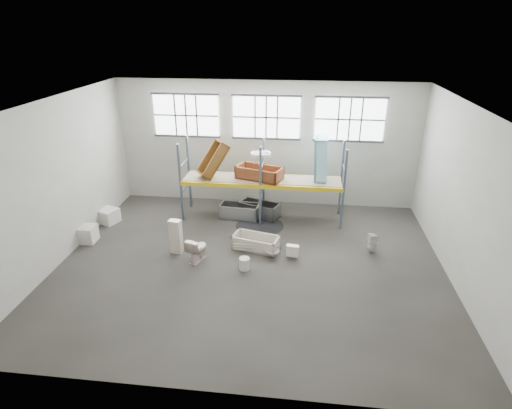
# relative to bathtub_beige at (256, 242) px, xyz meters

# --- Properties ---
(floor) EXTENTS (12.00, 10.00, 0.10)m
(floor) POSITION_rel_bathtub_beige_xyz_m (-0.05, -1.02, -0.28)
(floor) COLOR #4B4841
(floor) RESTS_ON ground
(ceiling) EXTENTS (12.00, 10.00, 0.10)m
(ceiling) POSITION_rel_bathtub_beige_xyz_m (-0.05, -1.02, 4.82)
(ceiling) COLOR silver
(ceiling) RESTS_ON ground
(wall_back) EXTENTS (12.00, 0.10, 5.00)m
(wall_back) POSITION_rel_bathtub_beige_xyz_m (-0.05, 4.03, 2.27)
(wall_back) COLOR #A6A59A
(wall_back) RESTS_ON ground
(wall_front) EXTENTS (12.00, 0.10, 5.00)m
(wall_front) POSITION_rel_bathtub_beige_xyz_m (-0.05, -6.07, 2.27)
(wall_front) COLOR #ABAB9F
(wall_front) RESTS_ON ground
(wall_left) EXTENTS (0.10, 10.00, 5.00)m
(wall_left) POSITION_rel_bathtub_beige_xyz_m (-6.10, -1.02, 2.27)
(wall_left) COLOR #A4A499
(wall_left) RESTS_ON ground
(wall_right) EXTENTS (0.10, 10.00, 5.00)m
(wall_right) POSITION_rel_bathtub_beige_xyz_m (6.00, -1.02, 2.27)
(wall_right) COLOR beige
(wall_right) RESTS_ON ground
(window_left) EXTENTS (2.60, 0.04, 1.60)m
(window_left) POSITION_rel_bathtub_beige_xyz_m (-3.25, 3.92, 3.37)
(window_left) COLOR white
(window_left) RESTS_ON wall_back
(window_mid) EXTENTS (2.60, 0.04, 1.60)m
(window_mid) POSITION_rel_bathtub_beige_xyz_m (-0.05, 3.92, 3.37)
(window_mid) COLOR white
(window_mid) RESTS_ON wall_back
(window_right) EXTENTS (2.60, 0.04, 1.60)m
(window_right) POSITION_rel_bathtub_beige_xyz_m (3.15, 3.92, 3.37)
(window_right) COLOR white
(window_right) RESTS_ON wall_back
(rack_upright_la) EXTENTS (0.08, 0.08, 3.00)m
(rack_upright_la) POSITION_rel_bathtub_beige_xyz_m (-3.05, 1.88, 1.27)
(rack_upright_la) COLOR slate
(rack_upright_la) RESTS_ON floor
(rack_upright_lb) EXTENTS (0.08, 0.08, 3.00)m
(rack_upright_lb) POSITION_rel_bathtub_beige_xyz_m (-3.05, 3.08, 1.27)
(rack_upright_lb) COLOR slate
(rack_upright_lb) RESTS_ON floor
(rack_upright_ma) EXTENTS (0.08, 0.08, 3.00)m
(rack_upright_ma) POSITION_rel_bathtub_beige_xyz_m (-0.05, 1.88, 1.27)
(rack_upright_ma) COLOR slate
(rack_upright_ma) RESTS_ON floor
(rack_upright_mb) EXTENTS (0.08, 0.08, 3.00)m
(rack_upright_mb) POSITION_rel_bathtub_beige_xyz_m (-0.05, 3.08, 1.27)
(rack_upright_mb) COLOR slate
(rack_upright_mb) RESTS_ON floor
(rack_upright_ra) EXTENTS (0.08, 0.08, 3.00)m
(rack_upright_ra) POSITION_rel_bathtub_beige_xyz_m (2.95, 1.88, 1.27)
(rack_upright_ra) COLOR slate
(rack_upright_ra) RESTS_ON floor
(rack_upright_rb) EXTENTS (0.08, 0.08, 3.00)m
(rack_upright_rb) POSITION_rel_bathtub_beige_xyz_m (2.95, 3.08, 1.27)
(rack_upright_rb) COLOR slate
(rack_upright_rb) RESTS_ON floor
(rack_beam_front) EXTENTS (6.00, 0.10, 0.14)m
(rack_beam_front) POSITION_rel_bathtub_beige_xyz_m (-0.05, 1.88, 1.27)
(rack_beam_front) COLOR yellow
(rack_beam_front) RESTS_ON floor
(rack_beam_back) EXTENTS (6.00, 0.10, 0.14)m
(rack_beam_back) POSITION_rel_bathtub_beige_xyz_m (-0.05, 3.08, 1.27)
(rack_beam_back) COLOR yellow
(rack_beam_back) RESTS_ON floor
(shelf_deck) EXTENTS (5.90, 1.10, 0.03)m
(shelf_deck) POSITION_rel_bathtub_beige_xyz_m (-0.05, 2.48, 1.35)
(shelf_deck) COLOR gray
(shelf_deck) RESTS_ON floor
(wet_patch) EXTENTS (1.80, 1.80, 0.00)m
(wet_patch) POSITION_rel_bathtub_beige_xyz_m (-0.05, 1.68, -0.22)
(wet_patch) COLOR black
(wet_patch) RESTS_ON floor
(bathtub_beige) EXTENTS (1.67, 1.09, 0.45)m
(bathtub_beige) POSITION_rel_bathtub_beige_xyz_m (0.00, 0.00, 0.00)
(bathtub_beige) COLOR beige
(bathtub_beige) RESTS_ON floor
(cistern_spare) EXTENTS (0.42, 0.24, 0.37)m
(cistern_spare) POSITION_rel_bathtub_beige_xyz_m (1.25, -0.51, 0.05)
(cistern_spare) COLOR silver
(cistern_spare) RESTS_ON bathtub_beige
(sink_in_tub) EXTENTS (0.54, 0.54, 0.16)m
(sink_in_tub) POSITION_rel_bathtub_beige_xyz_m (0.59, -0.50, -0.07)
(sink_in_tub) COLOR beige
(sink_in_tub) RESTS_ON bathtub_beige
(toilet_beige) EXTENTS (0.70, 0.91, 0.82)m
(toilet_beige) POSITION_rel_bathtub_beige_xyz_m (-1.77, -0.98, 0.18)
(toilet_beige) COLOR silver
(toilet_beige) RESTS_ON floor
(cistern_tall) EXTENTS (0.41, 0.30, 1.17)m
(cistern_tall) POSITION_rel_bathtub_beige_xyz_m (-2.57, -0.57, 0.36)
(cistern_tall) COLOR beige
(cistern_tall) RESTS_ON floor
(toilet_white) EXTENTS (0.40, 0.40, 0.70)m
(toilet_white) POSITION_rel_bathtub_beige_xyz_m (3.86, 0.17, 0.12)
(toilet_white) COLOR white
(toilet_white) RESTS_ON floor
(steel_tub_left) EXTENTS (1.55, 0.83, 0.55)m
(steel_tub_left) POSITION_rel_bathtub_beige_xyz_m (-0.90, 2.30, 0.05)
(steel_tub_left) COLOR #B4B9BC
(steel_tub_left) RESTS_ON floor
(steel_tub_right) EXTENTS (1.67, 1.20, 0.56)m
(steel_tub_right) POSITION_rel_bathtub_beige_xyz_m (-0.15, 2.54, 0.05)
(steel_tub_right) COLOR #97999D
(steel_tub_right) RESTS_ON floor
(rust_tub_flat) EXTENTS (1.87, 1.33, 0.48)m
(rust_tub_flat) POSITION_rel_bathtub_beige_xyz_m (-0.15, 2.45, 1.59)
(rust_tub_flat) COLOR brown
(rust_tub_flat) RESTS_ON shelf_deck
(rust_tub_tilted) EXTENTS (1.35, 1.20, 1.43)m
(rust_tub_tilted) POSITION_rel_bathtub_beige_xyz_m (-1.90, 2.43, 2.07)
(rust_tub_tilted) COLOR brown
(rust_tub_tilted) RESTS_ON shelf_deck
(sink_on_shelf) EXTENTS (0.86, 0.75, 0.64)m
(sink_on_shelf) POSITION_rel_bathtub_beige_xyz_m (-0.08, 2.20, 1.87)
(sink_on_shelf) COLOR silver
(sink_on_shelf) RESTS_ON rust_tub_flat
(blue_tub_upright) EXTENTS (0.57, 0.79, 1.63)m
(blue_tub_upright) POSITION_rel_bathtub_beige_xyz_m (2.11, 2.56, 2.17)
(blue_tub_upright) COLOR #9AE2F3
(blue_tub_upright) RESTS_ON shelf_deck
(bucket) EXTENTS (0.43, 0.43, 0.38)m
(bucket) POSITION_rel_bathtub_beige_xyz_m (-0.20, -1.33, -0.03)
(bucket) COLOR silver
(bucket) RESTS_ON floor
(carton_near) EXTENTS (0.68, 0.59, 0.58)m
(carton_near) POSITION_rel_bathtub_beige_xyz_m (-5.90, -0.21, 0.06)
(carton_near) COLOR silver
(carton_near) RESTS_ON floor
(carton_far) EXTENTS (0.83, 0.83, 0.53)m
(carton_far) POSITION_rel_bathtub_beige_xyz_m (-5.79, 1.31, 0.04)
(carton_far) COLOR white
(carton_far) RESTS_ON floor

